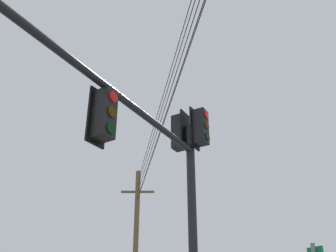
% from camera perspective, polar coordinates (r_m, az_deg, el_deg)
% --- Properties ---
extents(signal_mast_assembly, '(6.15, 1.88, 6.10)m').
position_cam_1_polar(signal_mast_assembly, '(8.19, 0.05, -5.41)').
color(signal_mast_assembly, black).
rests_on(signal_mast_assembly, ground).
extents(utility_pole_wooden, '(0.73, 1.99, 9.92)m').
position_cam_1_polar(utility_pole_wooden, '(23.46, -4.80, -17.85)').
color(utility_pole_wooden, brown).
rests_on(utility_pole_wooden, ground).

